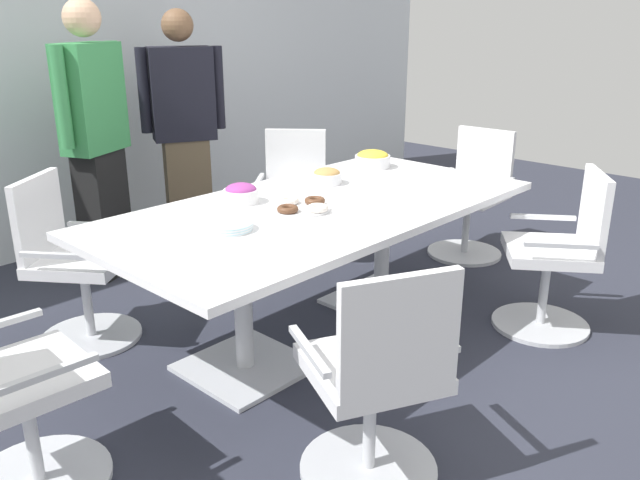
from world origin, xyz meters
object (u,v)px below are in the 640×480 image
(conference_table, at_px, (320,227))
(snack_bowl_candy_mix, at_px, (241,193))
(office_chair_4, at_px, (377,388))
(snack_bowl_chips_yellow, at_px, (373,159))
(office_chair_3, at_px, (9,397))
(snack_bowl_cookies, at_px, (327,176))
(office_chair_5, at_px, (558,261))
(donut_platter, at_px, (302,206))
(office_chair_2, at_px, (74,270))
(office_chair_1, at_px, (294,203))
(office_chair_0, at_px, (471,200))
(person_standing_0, at_px, (96,138))
(person_standing_1, at_px, (184,129))
(plate_stack, at_px, (229,226))

(conference_table, distance_m, snack_bowl_candy_mix, 0.45)
(office_chair_4, bearing_deg, snack_bowl_chips_yellow, 65.86)
(office_chair_3, xyz_separation_m, snack_bowl_chips_yellow, (2.57, 0.41, 0.40))
(snack_bowl_cookies, bearing_deg, office_chair_4, -131.06)
(office_chair_5, bearing_deg, snack_bowl_cookies, 81.53)
(donut_platter, bearing_deg, office_chair_2, 131.48)
(office_chair_1, distance_m, office_chair_5, 1.90)
(office_chair_0, distance_m, person_standing_0, 2.65)
(office_chair_1, bearing_deg, office_chair_2, 52.22)
(office_chair_1, xyz_separation_m, snack_bowl_candy_mix, (-1.03, -0.65, 0.40))
(office_chair_1, distance_m, snack_bowl_candy_mix, 1.28)
(office_chair_1, relative_size, snack_bowl_chips_yellow, 3.97)
(person_standing_1, xyz_separation_m, plate_stack, (-0.98, -1.70, -0.14))
(conference_table, xyz_separation_m, office_chair_3, (-1.70, -0.07, -0.22))
(office_chair_0, xyz_separation_m, person_standing_1, (-1.32, 1.64, 0.50))
(office_chair_2, relative_size, office_chair_5, 1.00)
(conference_table, distance_m, office_chair_5, 1.34)
(office_chair_3, bearing_deg, snack_bowl_cookies, 102.45)
(office_chair_3, bearing_deg, donut_platter, 95.50)
(donut_platter, bearing_deg, person_standing_0, 97.20)
(person_standing_0, bearing_deg, office_chair_3, 27.45)
(office_chair_2, xyz_separation_m, person_standing_1, (1.33, 0.80, 0.50))
(office_chair_5, xyz_separation_m, donut_platter, (-1.09, 0.91, 0.36))
(person_standing_0, bearing_deg, person_standing_1, 159.60)
(person_standing_1, relative_size, snack_bowl_candy_mix, 9.31)
(snack_bowl_chips_yellow, bearing_deg, donut_platter, -161.01)
(person_standing_0, height_order, donut_platter, person_standing_0)
(conference_table, relative_size, office_chair_5, 2.64)
(office_chair_2, relative_size, person_standing_0, 0.51)
(office_chair_0, height_order, office_chair_5, same)
(person_standing_0, distance_m, snack_bowl_cookies, 1.56)
(snack_bowl_chips_yellow, xyz_separation_m, snack_bowl_candy_mix, (-1.13, -0.02, -0.00))
(office_chair_1, xyz_separation_m, person_standing_1, (-0.39, 0.74, 0.50))
(office_chair_1, height_order, snack_bowl_chips_yellow, office_chair_1)
(office_chair_4, height_order, office_chair_5, same)
(snack_bowl_chips_yellow, height_order, snack_bowl_candy_mix, snack_bowl_chips_yellow)
(conference_table, xyz_separation_m, office_chair_2, (-0.95, 0.92, -0.22))
(office_chair_3, bearing_deg, office_chair_2, 145.81)
(person_standing_0, relative_size, snack_bowl_candy_mix, 9.62)
(office_chair_2, xyz_separation_m, office_chair_5, (1.90, -1.83, 0.00))
(snack_bowl_chips_yellow, bearing_deg, person_standing_1, 109.52)
(person_standing_0, bearing_deg, office_chair_4, 56.85)
(office_chair_4, xyz_separation_m, person_standing_1, (1.13, 2.70, 0.50))
(snack_bowl_chips_yellow, height_order, donut_platter, snack_bowl_chips_yellow)
(conference_table, height_order, person_standing_1, person_standing_1)
(office_chair_0, height_order, snack_bowl_cookies, office_chair_0)
(conference_table, distance_m, person_standing_0, 1.72)
(office_chair_1, bearing_deg, office_chair_4, 102.48)
(office_chair_4, bearing_deg, office_chair_1, 78.65)
(snack_bowl_candy_mix, distance_m, donut_platter, 0.35)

